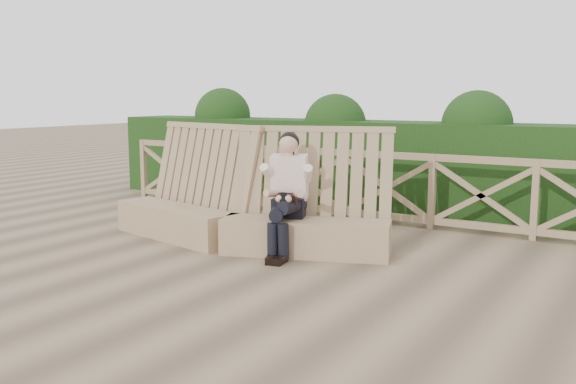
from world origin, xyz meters
The scene contains 5 objects.
ground centered at (0.00, 0.00, 0.00)m, with size 60.00×60.00×0.00m, color brown.
bench centered at (-1.06, 1.21, 0.39)m, with size 4.08×1.38×1.57m.
woman centered at (-0.30, 1.14, 0.79)m, with size 0.60×0.99×1.50m.
guardrail centered at (0.00, 3.50, 0.55)m, with size 10.10×0.09×1.10m.
hedge centered at (0.00, 4.70, 0.75)m, with size 12.00×1.20×1.50m, color black.
Camera 1 is at (3.77, -5.46, 1.94)m, focal length 40.00 mm.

